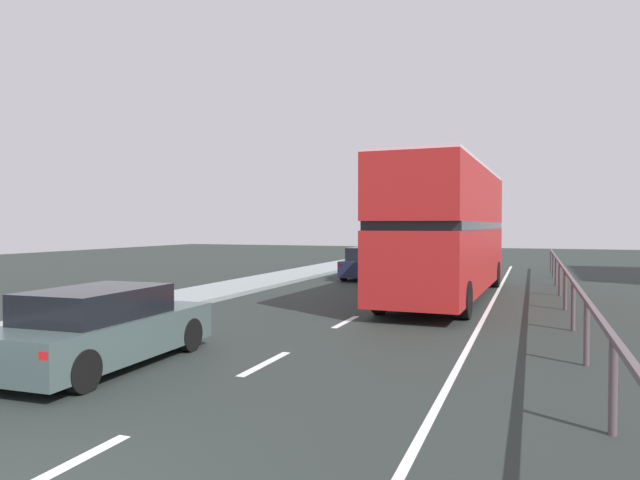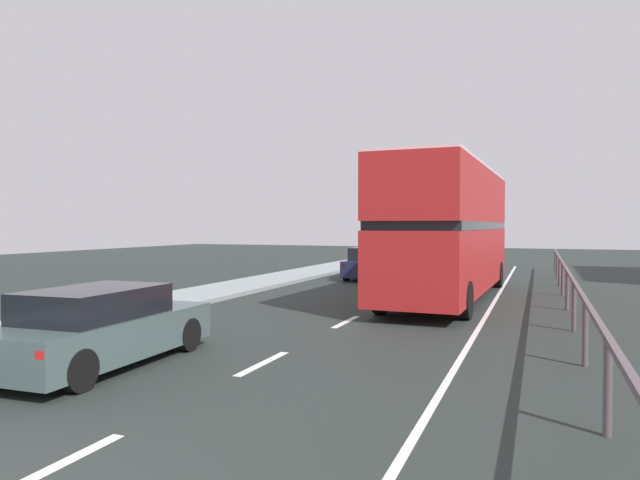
% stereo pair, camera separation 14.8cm
% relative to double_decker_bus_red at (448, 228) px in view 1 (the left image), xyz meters
% --- Properties ---
extents(lane_paint_markings, '(3.34, 46.00, 0.01)m').
position_rel_double_decker_bus_red_xyz_m(lane_paint_markings, '(0.32, -7.06, -2.32)').
color(lane_paint_markings, silver).
rests_on(lane_paint_markings, ground).
extents(bridge_side_railing, '(0.10, 42.00, 1.17)m').
position_rel_double_decker_bus_red_xyz_m(bridge_side_railing, '(3.52, -6.62, -1.39)').
color(bridge_side_railing, '#54464B').
rests_on(bridge_side_railing, ground).
extents(double_decker_bus_red, '(2.86, 11.38, 4.34)m').
position_rel_double_decker_bus_red_xyz_m(double_decker_bus_red, '(0.00, 0.00, 0.00)').
color(double_decker_bus_red, '#B21E1E').
rests_on(double_decker_bus_red, ground).
extents(hatchback_car_near, '(1.87, 4.35, 1.36)m').
position_rel_double_decker_bus_red_xyz_m(hatchback_car_near, '(-4.29, -11.33, -1.66)').
color(hatchback_car_near, '#415353').
rests_on(hatchback_car_near, ground).
extents(sedan_car_ahead, '(2.01, 4.52, 1.43)m').
position_rel_double_decker_bus_red_xyz_m(sedan_car_ahead, '(-4.31, 6.07, -1.64)').
color(sedan_car_ahead, '#191E39').
rests_on(sedan_car_ahead, ground).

